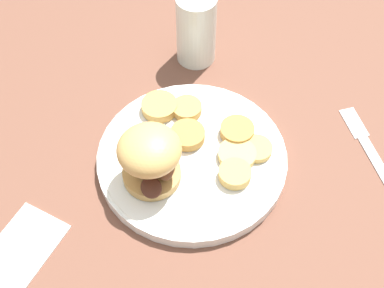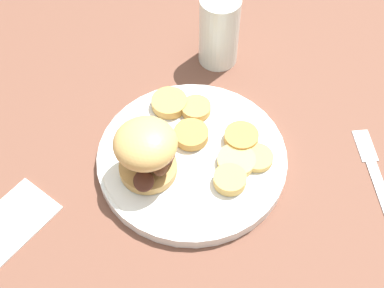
{
  "view_description": "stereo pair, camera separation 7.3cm",
  "coord_description": "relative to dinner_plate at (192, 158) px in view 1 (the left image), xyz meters",
  "views": [
    {
      "loc": [
        -0.09,
        -0.42,
        0.64
      ],
      "look_at": [
        0.0,
        0.0,
        0.04
      ],
      "focal_mm": 50.0,
      "sensor_mm": 36.0,
      "label": 1
    },
    {
      "loc": [
        -0.02,
        -0.43,
        0.64
      ],
      "look_at": [
        0.0,
        0.0,
        0.04
      ],
      "focal_mm": 50.0,
      "sensor_mm": 36.0,
      "label": 2
    }
  ],
  "objects": [
    {
      "name": "potato_round_5",
      "position": [
        -0.0,
        0.03,
        0.02
      ],
      "size": [
        0.05,
        0.05,
        0.01
      ],
      "primitive_type": "cylinder",
      "color": "#BC8942",
      "rests_on": "dinner_plate"
    },
    {
      "name": "potato_round_2",
      "position": [
        0.06,
        -0.02,
        0.01
      ],
      "size": [
        0.05,
        0.05,
        0.01
      ],
      "primitive_type": "cylinder",
      "color": "#DBB766",
      "rests_on": "dinner_plate"
    },
    {
      "name": "napkin",
      "position": [
        -0.24,
        -0.09,
        -0.01
      ],
      "size": [
        0.13,
        0.14,
        0.01
      ],
      "primitive_type": "cube",
      "rotation": [
        0.0,
        0.0,
        0.87
      ],
      "color": "white",
      "rests_on": "ground_plane"
    },
    {
      "name": "fork",
      "position": [
        0.26,
        -0.04,
        -0.01
      ],
      "size": [
        0.03,
        0.18,
        0.0
      ],
      "color": "silver",
      "rests_on": "ground_plane"
    },
    {
      "name": "potato_round_1",
      "position": [
        0.09,
        -0.01,
        0.01
      ],
      "size": [
        0.04,
        0.04,
        0.01
      ],
      "primitive_type": "cylinder",
      "color": "tan",
      "rests_on": "dinner_plate"
    },
    {
      "name": "potato_round_0",
      "position": [
        0.01,
        0.08,
        0.02
      ],
      "size": [
        0.04,
        0.04,
        0.01
      ],
      "primitive_type": "cylinder",
      "color": "tan",
      "rests_on": "dinner_plate"
    },
    {
      "name": "potato_round_4",
      "position": [
        0.07,
        0.02,
        0.02
      ],
      "size": [
        0.05,
        0.05,
        0.01
      ],
      "primitive_type": "cylinder",
      "color": "#BC8942",
      "rests_on": "dinner_plate"
    },
    {
      "name": "potato_round_6",
      "position": [
        -0.03,
        0.09,
        0.02
      ],
      "size": [
        0.05,
        0.05,
        0.01
      ],
      "primitive_type": "cylinder",
      "color": "tan",
      "rests_on": "dinner_plate"
    },
    {
      "name": "drinking_glass",
      "position": [
        0.05,
        0.21,
        0.05
      ],
      "size": [
        0.06,
        0.06,
        0.12
      ],
      "color": "silver",
      "rests_on": "ground_plane"
    },
    {
      "name": "sandwich",
      "position": [
        -0.06,
        -0.02,
        0.06
      ],
      "size": [
        0.09,
        0.09,
        0.09
      ],
      "color": "tan",
      "rests_on": "dinner_plate"
    },
    {
      "name": "dinner_plate",
      "position": [
        0.0,
        0.0,
        0.0
      ],
      "size": [
        0.27,
        0.27,
        0.02
      ],
      "color": "white",
      "rests_on": "ground_plane"
    },
    {
      "name": "ground_plane",
      "position": [
        0.0,
        0.0,
        -0.01
      ],
      "size": [
        4.0,
        4.0,
        0.0
      ],
      "primitive_type": "plane",
      "color": "brown"
    },
    {
      "name": "potato_round_3",
      "position": [
        0.05,
        -0.05,
        0.02
      ],
      "size": [
        0.04,
        0.04,
        0.01
      ],
      "primitive_type": "cylinder",
      "color": "tan",
      "rests_on": "dinner_plate"
    }
  ]
}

